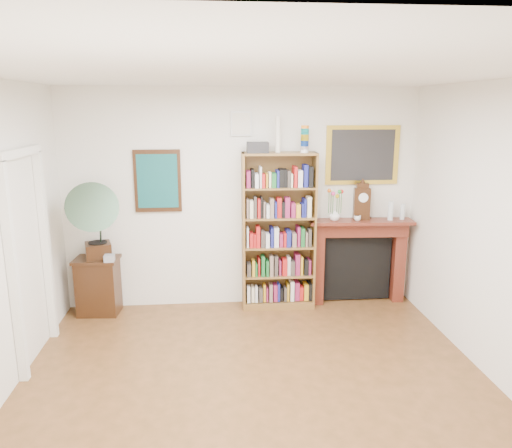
{
  "coord_description": "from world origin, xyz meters",
  "views": [
    {
      "loc": [
        -0.38,
        -3.77,
        2.56
      ],
      "look_at": [
        0.1,
        1.6,
        1.28
      ],
      "focal_mm": 35.0,
      "sensor_mm": 36.0,
      "label": 1
    }
  ],
  "objects_px": {
    "cd_stack": "(109,258)",
    "bottle_left": "(391,211)",
    "side_cabinet": "(98,286)",
    "fireplace": "(358,253)",
    "mantel_clock": "(362,202)",
    "bookshelf": "(279,223)",
    "flower_vase": "(335,215)",
    "gramophone": "(92,217)",
    "teacup": "(357,218)",
    "bottle_right": "(403,212)"
  },
  "relations": [
    {
      "from": "cd_stack",
      "to": "bottle_left",
      "type": "xyz_separation_m",
      "value": [
        3.54,
        0.17,
        0.48
      ]
    },
    {
      "from": "bottle_left",
      "to": "side_cabinet",
      "type": "bearing_deg",
      "value": -179.59
    },
    {
      "from": "fireplace",
      "to": "mantel_clock",
      "type": "height_order",
      "value": "mantel_clock"
    },
    {
      "from": "fireplace",
      "to": "bookshelf",
      "type": "bearing_deg",
      "value": -172.31
    },
    {
      "from": "flower_vase",
      "to": "bottle_left",
      "type": "xyz_separation_m",
      "value": [
        0.72,
        -0.03,
        0.05
      ]
    },
    {
      "from": "gramophone",
      "to": "bottle_left",
      "type": "relative_size",
      "value": 4.1
    },
    {
      "from": "gramophone",
      "to": "side_cabinet",
      "type": "bearing_deg",
      "value": 84.19
    },
    {
      "from": "bookshelf",
      "to": "fireplace",
      "type": "bearing_deg",
      "value": 5.77
    },
    {
      "from": "side_cabinet",
      "to": "teacup",
      "type": "relative_size",
      "value": 8.22
    },
    {
      "from": "bookshelf",
      "to": "bottle_left",
      "type": "relative_size",
      "value": 9.63
    },
    {
      "from": "bookshelf",
      "to": "flower_vase",
      "type": "distance_m",
      "value": 0.73
    },
    {
      "from": "bookshelf",
      "to": "teacup",
      "type": "bearing_deg",
      "value": 0.48
    },
    {
      "from": "bookshelf",
      "to": "gramophone",
      "type": "bearing_deg",
      "value": -174.82
    },
    {
      "from": "bottle_left",
      "to": "bottle_right",
      "type": "height_order",
      "value": "bottle_left"
    },
    {
      "from": "bookshelf",
      "to": "mantel_clock",
      "type": "height_order",
      "value": "bookshelf"
    },
    {
      "from": "cd_stack",
      "to": "bottle_right",
      "type": "xyz_separation_m",
      "value": [
        3.71,
        0.19,
        0.46
      ]
    },
    {
      "from": "side_cabinet",
      "to": "bottle_right",
      "type": "distance_m",
      "value": 3.99
    },
    {
      "from": "bottle_left",
      "to": "flower_vase",
      "type": "bearing_deg",
      "value": 177.44
    },
    {
      "from": "side_cabinet",
      "to": "gramophone",
      "type": "height_order",
      "value": "gramophone"
    },
    {
      "from": "fireplace",
      "to": "bottle_right",
      "type": "xyz_separation_m",
      "value": [
        0.54,
        -0.07,
        0.57
      ]
    },
    {
      "from": "fireplace",
      "to": "bottle_right",
      "type": "bearing_deg",
      "value": -3.95
    },
    {
      "from": "fireplace",
      "to": "gramophone",
      "type": "relative_size",
      "value": 1.37
    },
    {
      "from": "cd_stack",
      "to": "side_cabinet",
      "type": "bearing_deg",
      "value": 142.67
    },
    {
      "from": "bottle_left",
      "to": "bottle_right",
      "type": "bearing_deg",
      "value": 7.12
    },
    {
      "from": "fireplace",
      "to": "bottle_right",
      "type": "distance_m",
      "value": 0.79
    },
    {
      "from": "fireplace",
      "to": "teacup",
      "type": "bearing_deg",
      "value": -118.44
    },
    {
      "from": "cd_stack",
      "to": "flower_vase",
      "type": "xyz_separation_m",
      "value": [
        2.81,
        0.2,
        0.44
      ]
    },
    {
      "from": "side_cabinet",
      "to": "cd_stack",
      "type": "height_order",
      "value": "cd_stack"
    },
    {
      "from": "cd_stack",
      "to": "bookshelf",
      "type": "bearing_deg",
      "value": 4.7
    },
    {
      "from": "mantel_clock",
      "to": "gramophone",
      "type": "bearing_deg",
      "value": -168.52
    },
    {
      "from": "flower_vase",
      "to": "bottle_left",
      "type": "relative_size",
      "value": 0.62
    },
    {
      "from": "side_cabinet",
      "to": "cd_stack",
      "type": "relative_size",
      "value": 6.05
    },
    {
      "from": "cd_stack",
      "to": "bottle_left",
      "type": "bearing_deg",
      "value": 2.76
    },
    {
      "from": "bookshelf",
      "to": "bottle_right",
      "type": "xyz_separation_m",
      "value": [
        1.62,
        0.02,
        0.11
      ]
    },
    {
      "from": "fireplace",
      "to": "bottle_right",
      "type": "relative_size",
      "value": 6.76
    },
    {
      "from": "teacup",
      "to": "bottle_right",
      "type": "xyz_separation_m",
      "value": [
        0.6,
        0.03,
        0.07
      ]
    },
    {
      "from": "side_cabinet",
      "to": "bottle_right",
      "type": "bearing_deg",
      "value": 5.02
    },
    {
      "from": "cd_stack",
      "to": "fireplace",
      "type": "bearing_deg",
      "value": 4.67
    },
    {
      "from": "mantel_clock",
      "to": "teacup",
      "type": "relative_size",
      "value": 5.37
    },
    {
      "from": "flower_vase",
      "to": "bottle_right",
      "type": "relative_size",
      "value": 0.75
    },
    {
      "from": "mantel_clock",
      "to": "teacup",
      "type": "distance_m",
      "value": 0.22
    },
    {
      "from": "side_cabinet",
      "to": "fireplace",
      "type": "xyz_separation_m",
      "value": [
        3.35,
        0.11,
        0.3
      ]
    },
    {
      "from": "mantel_clock",
      "to": "fireplace",
      "type": "bearing_deg",
      "value": 112.93
    },
    {
      "from": "bookshelf",
      "to": "teacup",
      "type": "distance_m",
      "value": 1.01
    },
    {
      "from": "bottle_left",
      "to": "bottle_right",
      "type": "xyz_separation_m",
      "value": [
        0.17,
        0.02,
        -0.02
      ]
    },
    {
      "from": "bookshelf",
      "to": "side_cabinet",
      "type": "distance_m",
      "value": 2.4
    },
    {
      "from": "cd_stack",
      "to": "mantel_clock",
      "type": "bearing_deg",
      "value": 4.16
    },
    {
      "from": "fireplace",
      "to": "cd_stack",
      "type": "bearing_deg",
      "value": -172.24
    },
    {
      "from": "gramophone",
      "to": "bottle_left",
      "type": "xyz_separation_m",
      "value": [
        3.7,
        0.16,
        -0.03
      ]
    },
    {
      "from": "fireplace",
      "to": "cd_stack",
      "type": "xyz_separation_m",
      "value": [
        -3.16,
        -0.26,
        0.1
      ]
    }
  ]
}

